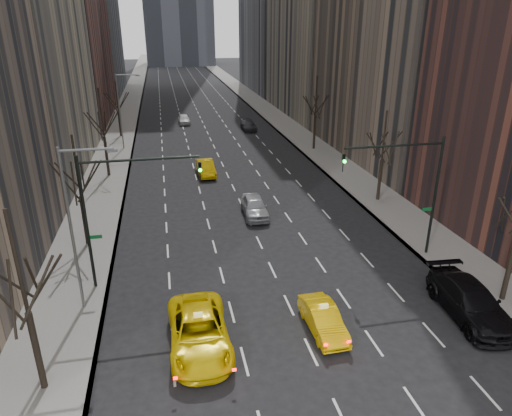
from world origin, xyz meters
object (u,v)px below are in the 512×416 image
taxi_sedan (323,319)px  parked_suv_black (470,301)px  taxi_suv (199,332)px  silver_sedan_ahead (254,206)px

taxi_sedan → parked_suv_black: (8.10, -0.35, 0.22)m
taxi_suv → parked_suv_black: 14.40m
taxi_suv → taxi_sedan: 6.30m
taxi_suv → silver_sedan_ahead: size_ratio=1.31×
taxi_suv → silver_sedan_ahead: taxi_suv is taller
silver_sedan_ahead → taxi_sedan: bearing=-86.2°
taxi_sedan → parked_suv_black: bearing=-4.2°
taxi_sedan → silver_sedan_ahead: bearing=90.0°
taxi_suv → taxi_sedan: bearing=-0.3°
taxi_suv → silver_sedan_ahead: (5.84, 15.45, -0.06)m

